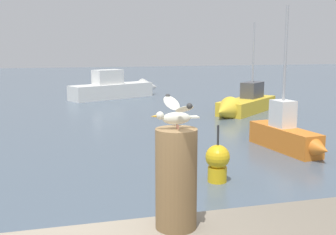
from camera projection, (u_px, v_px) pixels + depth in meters
mooring_post at (176, 179)px, 3.43m from camera, size 0.34×0.34×0.82m
seagull at (176, 113)px, 3.34m from camera, size 0.39×0.65×0.25m
boat_orange at (288, 135)px, 12.56m from camera, size 1.01×3.25×4.25m
boat_yellow at (242, 105)px, 19.55m from camera, size 4.51×4.10×4.40m
boat_white at (119, 88)px, 25.63m from camera, size 6.04×3.74×1.83m
channel_buoy at (217, 162)px, 9.72m from camera, size 0.56×0.56×1.33m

